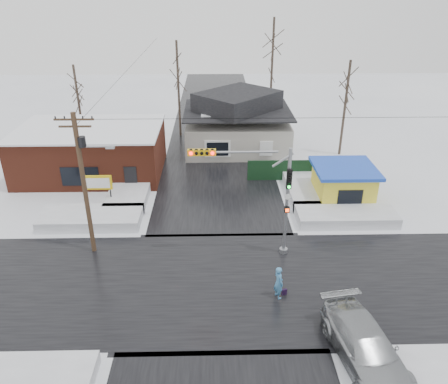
{
  "coord_description": "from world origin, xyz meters",
  "views": [
    {
      "loc": [
        -0.28,
        -19.95,
        15.59
      ],
      "look_at": [
        0.31,
        5.65,
        3.0
      ],
      "focal_mm": 35.0,
      "sensor_mm": 36.0,
      "label": 1
    }
  ],
  "objects_px": {
    "marquee_sign": "(97,183)",
    "kiosk": "(343,184)",
    "traffic_signal": "(261,188)",
    "utility_pole": "(84,177)",
    "pedestrian": "(279,283)",
    "car": "(365,346)"
  },
  "relations": [
    {
      "from": "traffic_signal",
      "to": "pedestrian",
      "type": "relative_size",
      "value": 3.63
    },
    {
      "from": "marquee_sign",
      "to": "pedestrian",
      "type": "xyz_separation_m",
      "value": [
        12.07,
        -10.74,
        -0.96
      ]
    },
    {
      "from": "utility_pole",
      "to": "pedestrian",
      "type": "distance_m",
      "value": 12.68
    },
    {
      "from": "pedestrian",
      "to": "car",
      "type": "xyz_separation_m",
      "value": [
        3.26,
        -4.48,
        -0.1
      ]
    },
    {
      "from": "marquee_sign",
      "to": "utility_pole",
      "type": "bearing_deg",
      "value": -79.87
    },
    {
      "from": "utility_pole",
      "to": "car",
      "type": "distance_m",
      "value": 17.51
    },
    {
      "from": "traffic_signal",
      "to": "kiosk",
      "type": "distance_m",
      "value": 10.43
    },
    {
      "from": "traffic_signal",
      "to": "marquee_sign",
      "type": "bearing_deg",
      "value": 150.28
    },
    {
      "from": "utility_pole",
      "to": "marquee_sign",
      "type": "height_order",
      "value": "utility_pole"
    },
    {
      "from": "traffic_signal",
      "to": "kiosk",
      "type": "relative_size",
      "value": 1.52
    },
    {
      "from": "traffic_signal",
      "to": "utility_pole",
      "type": "distance_m",
      "value": 10.39
    },
    {
      "from": "pedestrian",
      "to": "car",
      "type": "height_order",
      "value": "pedestrian"
    },
    {
      "from": "kiosk",
      "to": "car",
      "type": "height_order",
      "value": "kiosk"
    },
    {
      "from": "kiosk",
      "to": "car",
      "type": "xyz_separation_m",
      "value": [
        -3.17,
        -15.72,
        -0.6
      ]
    },
    {
      "from": "traffic_signal",
      "to": "car",
      "type": "bearing_deg",
      "value": -65.84
    },
    {
      "from": "marquee_sign",
      "to": "kiosk",
      "type": "distance_m",
      "value": 18.51
    },
    {
      "from": "traffic_signal",
      "to": "car",
      "type": "relative_size",
      "value": 1.18
    },
    {
      "from": "kiosk",
      "to": "pedestrian",
      "type": "height_order",
      "value": "kiosk"
    },
    {
      "from": "kiosk",
      "to": "pedestrian",
      "type": "relative_size",
      "value": 2.39
    },
    {
      "from": "traffic_signal",
      "to": "kiosk",
      "type": "xyz_separation_m",
      "value": [
        7.07,
        7.03,
        -3.08
      ]
    },
    {
      "from": "traffic_signal",
      "to": "kiosk",
      "type": "bearing_deg",
      "value": 44.84
    },
    {
      "from": "utility_pole",
      "to": "marquee_sign",
      "type": "relative_size",
      "value": 3.53
    }
  ]
}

